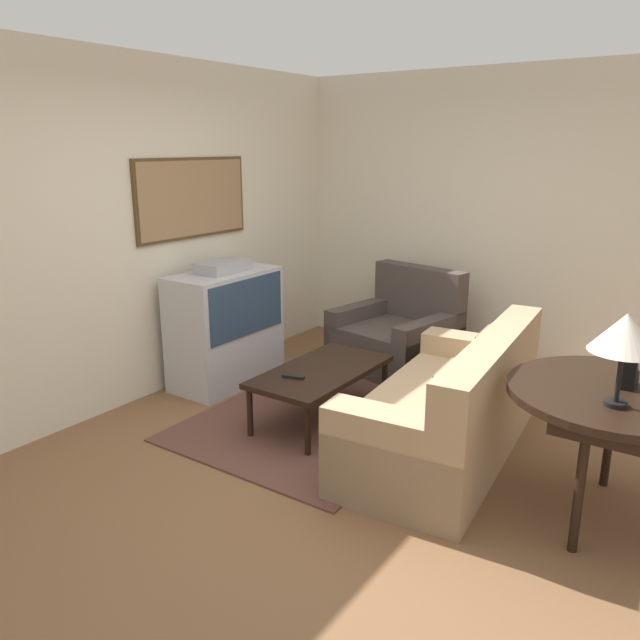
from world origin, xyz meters
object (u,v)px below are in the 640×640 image
Objects in this scene: tv at (226,326)px; armchair at (398,337)px; coffee_table at (321,374)px; couch at (450,412)px; console_table at (616,402)px; mantel_clock at (630,366)px; table_lamp at (625,334)px.

tv is 1.60m from armchair.
armchair reaches higher than coffee_table.
couch reaches higher than console_table.
coffee_table is 5.10× the size of mantel_clock.
table_lamp reaches higher than couch.
coffee_table is at bearing 87.54° from mantel_clock.
couch is 1.75× the size of armchair.
coffee_table is 2.23m from table_lamp.
coffee_table is at bearing 84.91° from console_table.
mantel_clock is at bearing 78.14° from couch.
table_lamp reaches higher than console_table.
armchair is at bearing -41.70° from tv.
table_lamp is 0.41m from mantel_clock.
couch is 1.19m from mantel_clock.
couch is 8.56× the size of mantel_clock.
table_lamp is (-0.60, -3.19, 0.64)m from tv.
table_lamp is at bearing -173.46° from console_table.
console_table is (-1.56, -2.11, 0.41)m from armchair.
mantel_clock reaches higher than couch.
armchair is at bearing 55.48° from mantel_clock.
couch is at bearing -88.04° from coffee_table.
console_table reaches higher than coffee_table.
mantel_clock is (-1.47, -2.13, 0.59)m from armchair.
tv is 4.77× the size of mantel_clock.
table_lamp is (-0.44, -1.04, 0.83)m from couch.
console_table is at bearing 6.54° from table_lamp.
tv reaches higher than coffee_table.
armchair is 2.65m from console_table.
tv is 2.16m from couch.
armchair is 2.32× the size of table_lamp.
table_lamp is (-1.79, -2.13, 0.85)m from armchair.
couch is at bearing -94.26° from tv.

